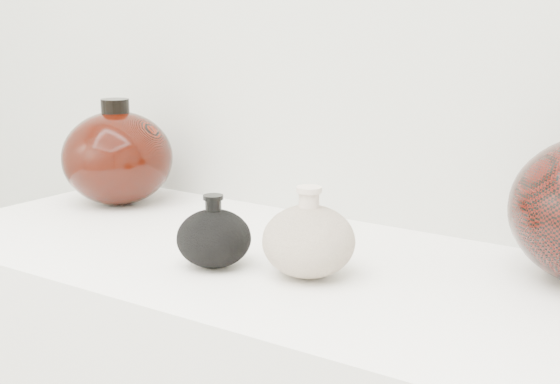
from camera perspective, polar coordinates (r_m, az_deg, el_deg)
The scene contains 3 objects.
black_gourd_vase at distance 1.10m, azimuth -4.86°, elevation -3.35°, with size 0.14×0.14×0.10m.
cream_gourd_vase at distance 1.05m, azimuth 2.11°, elevation -3.56°, with size 0.16×0.16×0.12m.
left_round_pot at distance 1.48m, azimuth -11.80°, elevation 2.49°, with size 0.27×0.27×0.20m.
Camera 1 is at (0.61, 0.06, 1.25)m, focal length 50.00 mm.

